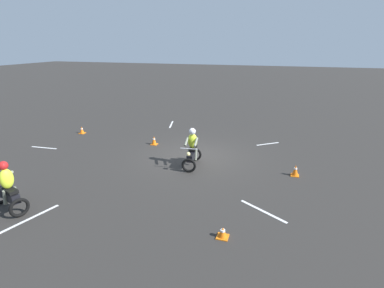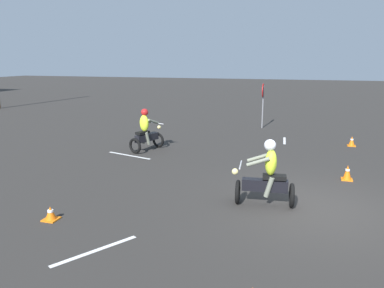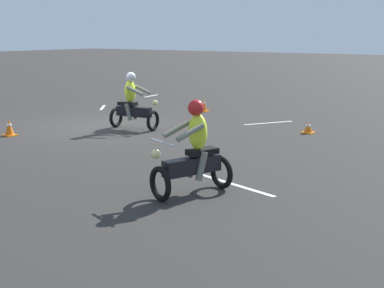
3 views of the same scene
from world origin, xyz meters
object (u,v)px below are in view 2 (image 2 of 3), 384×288
at_px(traffic_cone_near_right, 347,173).
at_px(stop_sign, 263,97).
at_px(traffic_cone_mid_center, 51,214).
at_px(motorcycle_rider_foreground, 267,177).
at_px(motorcycle_rider_background, 146,132).
at_px(traffic_cone_near_left, 352,141).

bearing_deg(traffic_cone_near_right, stop_sign, 23.56).
bearing_deg(traffic_cone_mid_center, stop_sign, -13.61).
bearing_deg(traffic_cone_mid_center, traffic_cone_near_right, -52.79).
distance_m(motorcycle_rider_foreground, motorcycle_rider_background, 6.71).
height_order(stop_sign, traffic_cone_mid_center, stop_sign).
bearing_deg(motorcycle_rider_background, traffic_cone_near_left, 42.49).
bearing_deg(traffic_cone_near_right, motorcycle_rider_foreground, 142.36).
distance_m(motorcycle_rider_foreground, traffic_cone_near_right, 3.48).
bearing_deg(motorcycle_rider_background, traffic_cone_mid_center, -64.58).
xyz_separation_m(motorcycle_rider_foreground, traffic_cone_near_left, (7.56, -2.70, -0.53)).
bearing_deg(traffic_cone_near_left, stop_sign, 52.62).
distance_m(traffic_cone_near_right, traffic_cone_mid_center, 8.28).
bearing_deg(traffic_cone_near_left, traffic_cone_mid_center, 143.86).
xyz_separation_m(traffic_cone_near_right, traffic_cone_mid_center, (-5.00, 6.59, -0.07)).
bearing_deg(stop_sign, traffic_cone_near_right, -156.44).
relative_size(motorcycle_rider_foreground, traffic_cone_near_right, 3.66).
bearing_deg(traffic_cone_near_left, motorcycle_rider_foreground, 160.37).
height_order(motorcycle_rider_background, traffic_cone_near_left, motorcycle_rider_background).
xyz_separation_m(motorcycle_rider_foreground, traffic_cone_mid_center, (-2.28, 4.49, -0.58)).
distance_m(stop_sign, traffic_cone_near_left, 5.30).
height_order(motorcycle_rider_foreground, traffic_cone_near_left, motorcycle_rider_foreground).
bearing_deg(motorcycle_rider_foreground, traffic_cone_near_right, -43.61).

